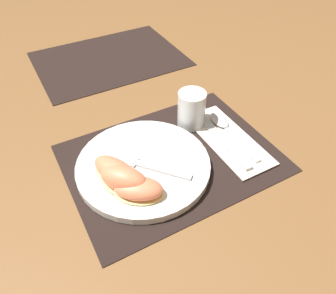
{
  "coord_description": "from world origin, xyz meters",
  "views": [
    {
      "loc": [
        -0.24,
        -0.42,
        0.49
      ],
      "look_at": [
        -0.0,
        0.01,
        0.02
      ],
      "focal_mm": 35.0,
      "sensor_mm": 36.0,
      "label": 1
    }
  ],
  "objects_px": {
    "citrus_wedge_0": "(118,174)",
    "plate": "(144,166)",
    "juice_glass": "(191,111)",
    "fork": "(140,164)",
    "citrus_wedge_1": "(124,180)",
    "citrus_wedge_2": "(138,189)",
    "spoon": "(225,126)",
    "knife": "(223,141)"
  },
  "relations": [
    {
      "from": "plate",
      "to": "citrus_wedge_1",
      "type": "bearing_deg",
      "value": -145.11
    },
    {
      "from": "fork",
      "to": "juice_glass",
      "type": "bearing_deg",
      "value": 25.08
    },
    {
      "from": "knife",
      "to": "juice_glass",
      "type": "bearing_deg",
      "value": 106.83
    },
    {
      "from": "citrus_wedge_0",
      "to": "citrus_wedge_2",
      "type": "distance_m",
      "value": 0.05
    },
    {
      "from": "citrus_wedge_1",
      "to": "spoon",
      "type": "bearing_deg",
      "value": 12.9
    },
    {
      "from": "fork",
      "to": "citrus_wedge_2",
      "type": "distance_m",
      "value": 0.08
    },
    {
      "from": "citrus_wedge_1",
      "to": "citrus_wedge_2",
      "type": "relative_size",
      "value": 0.97
    },
    {
      "from": "knife",
      "to": "citrus_wedge_2",
      "type": "relative_size",
      "value": 1.87
    },
    {
      "from": "spoon",
      "to": "citrus_wedge_2",
      "type": "height_order",
      "value": "citrus_wedge_2"
    },
    {
      "from": "citrus_wedge_1",
      "to": "citrus_wedge_2",
      "type": "distance_m",
      "value": 0.03
    },
    {
      "from": "fork",
      "to": "citrus_wedge_2",
      "type": "bearing_deg",
      "value": -117.68
    },
    {
      "from": "spoon",
      "to": "citrus_wedge_1",
      "type": "bearing_deg",
      "value": -167.1
    },
    {
      "from": "spoon",
      "to": "citrus_wedge_0",
      "type": "height_order",
      "value": "citrus_wedge_0"
    },
    {
      "from": "spoon",
      "to": "citrus_wedge_1",
      "type": "distance_m",
      "value": 0.28
    },
    {
      "from": "citrus_wedge_2",
      "to": "juice_glass",
      "type": "bearing_deg",
      "value": 35.53
    },
    {
      "from": "citrus_wedge_0",
      "to": "plate",
      "type": "bearing_deg",
      "value": 16.1
    },
    {
      "from": "plate",
      "to": "juice_glass",
      "type": "bearing_deg",
      "value": 25.89
    },
    {
      "from": "citrus_wedge_1",
      "to": "fork",
      "type": "bearing_deg",
      "value": 38.2
    },
    {
      "from": "spoon",
      "to": "knife",
      "type": "bearing_deg",
      "value": -130.7
    },
    {
      "from": "plate",
      "to": "fork",
      "type": "height_order",
      "value": "fork"
    },
    {
      "from": "knife",
      "to": "citrus_wedge_0",
      "type": "bearing_deg",
      "value": -179.07
    },
    {
      "from": "citrus_wedge_2",
      "to": "fork",
      "type": "bearing_deg",
      "value": 62.32
    },
    {
      "from": "citrus_wedge_2",
      "to": "spoon",
      "type": "bearing_deg",
      "value": 19.01
    },
    {
      "from": "juice_glass",
      "to": "fork",
      "type": "bearing_deg",
      "value": -154.92
    },
    {
      "from": "knife",
      "to": "citrus_wedge_1",
      "type": "bearing_deg",
      "value": -173.86
    },
    {
      "from": "juice_glass",
      "to": "citrus_wedge_2",
      "type": "xyz_separation_m",
      "value": [
        -0.2,
        -0.14,
        -0.01
      ]
    },
    {
      "from": "fork",
      "to": "citrus_wedge_1",
      "type": "bearing_deg",
      "value": -141.8
    },
    {
      "from": "citrus_wedge_0",
      "to": "citrus_wedge_2",
      "type": "xyz_separation_m",
      "value": [
        0.02,
        -0.05,
        -0.0
      ]
    },
    {
      "from": "juice_glass",
      "to": "knife",
      "type": "bearing_deg",
      "value": -73.17
    },
    {
      "from": "plate",
      "to": "citrus_wedge_2",
      "type": "bearing_deg",
      "value": -122.22
    },
    {
      "from": "juice_glass",
      "to": "knife",
      "type": "relative_size",
      "value": 0.42
    },
    {
      "from": "fork",
      "to": "citrus_wedge_1",
      "type": "relative_size",
      "value": 1.45
    },
    {
      "from": "fork",
      "to": "spoon",
      "type": "bearing_deg",
      "value": 6.08
    },
    {
      "from": "knife",
      "to": "plate",
      "type": "bearing_deg",
      "value": 175.87
    },
    {
      "from": "citrus_wedge_1",
      "to": "citrus_wedge_0",
      "type": "bearing_deg",
      "value": 99.67
    },
    {
      "from": "plate",
      "to": "citrus_wedge_1",
      "type": "relative_size",
      "value": 2.56
    },
    {
      "from": "knife",
      "to": "citrus_wedge_2",
      "type": "height_order",
      "value": "citrus_wedge_2"
    },
    {
      "from": "plate",
      "to": "spoon",
      "type": "relative_size",
      "value": 1.5
    },
    {
      "from": "plate",
      "to": "citrus_wedge_2",
      "type": "relative_size",
      "value": 2.49
    },
    {
      "from": "fork",
      "to": "citrus_wedge_0",
      "type": "height_order",
      "value": "citrus_wedge_0"
    },
    {
      "from": "spoon",
      "to": "citrus_wedge_2",
      "type": "relative_size",
      "value": 1.66
    },
    {
      "from": "citrus_wedge_0",
      "to": "citrus_wedge_1",
      "type": "distance_m",
      "value": 0.02
    }
  ]
}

